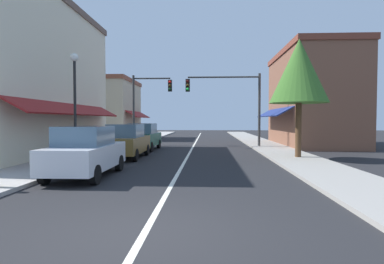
% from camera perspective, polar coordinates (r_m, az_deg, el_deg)
% --- Properties ---
extents(ground_plane, '(80.00, 80.00, 0.00)m').
position_cam_1_polar(ground_plane, '(23.69, 0.16, -2.68)').
color(ground_plane, black).
extents(sidewalk_left, '(2.60, 56.00, 0.12)m').
position_cam_1_polar(sidewalk_left, '(24.57, -12.77, -2.42)').
color(sidewalk_left, '#A39E99').
rests_on(sidewalk_left, ground).
extents(sidewalk_right, '(2.60, 56.00, 0.12)m').
position_cam_1_polar(sidewalk_right, '(24.07, 13.37, -2.52)').
color(sidewalk_right, gray).
rests_on(sidewalk_right, ground).
extents(lane_center_stripe, '(0.14, 52.00, 0.01)m').
position_cam_1_polar(lane_center_stripe, '(23.69, 0.16, -2.67)').
color(lane_center_stripe, silver).
rests_on(lane_center_stripe, ground).
extents(storefront_left_block, '(6.27, 14.20, 8.86)m').
position_cam_1_polar(storefront_left_block, '(20.57, -27.85, 8.71)').
color(storefront_left_block, beige).
rests_on(storefront_left_block, ground).
extents(storefront_right_block, '(6.09, 10.20, 7.39)m').
position_cam_1_polar(storefront_right_block, '(26.88, 20.43, 5.64)').
color(storefront_right_block, brown).
rests_on(storefront_right_block, ground).
extents(storefront_far_left, '(7.23, 8.20, 6.26)m').
position_cam_1_polar(storefront_far_left, '(35.32, -15.09, 3.92)').
color(storefront_far_left, '#BCAD8E').
rests_on(storefront_far_left, ground).
extents(parked_car_nearest_left, '(1.80, 4.11, 1.77)m').
position_cam_1_polar(parked_car_nearest_left, '(11.77, -18.31, -3.37)').
color(parked_car_nearest_left, silver).
rests_on(parked_car_nearest_left, ground).
extents(parked_car_second_left, '(1.81, 4.12, 1.77)m').
position_cam_1_polar(parked_car_second_left, '(17.05, -11.57, -1.63)').
color(parked_car_second_left, brown).
rests_on(parked_car_second_left, ground).
extents(parked_car_third_left, '(1.88, 4.15, 1.77)m').
position_cam_1_polar(parked_car_third_left, '(21.51, -8.67, -0.84)').
color(parked_car_third_left, '#0F4C33').
rests_on(parked_car_third_left, ground).
extents(traffic_signal_mast_arm, '(5.40, 0.50, 5.34)m').
position_cam_1_polar(traffic_signal_mast_arm, '(23.45, 7.19, 6.26)').
color(traffic_signal_mast_arm, '#333333').
rests_on(traffic_signal_mast_arm, ground).
extents(traffic_signal_left_corner, '(3.18, 0.50, 5.52)m').
position_cam_1_polar(traffic_signal_left_corner, '(25.76, -8.09, 5.82)').
color(traffic_signal_left_corner, '#333333').
rests_on(traffic_signal_left_corner, ground).
extents(street_lamp_left_near, '(0.36, 0.36, 4.98)m').
position_cam_1_polar(street_lamp_left_near, '(15.54, -20.06, 7.00)').
color(street_lamp_left_near, black).
rests_on(street_lamp_left_near, ground).
extents(tree_right_near, '(2.92, 2.92, 6.06)m').
position_cam_1_polar(tree_right_near, '(17.27, 18.44, 10.14)').
color(tree_right_near, '#4C331E').
rests_on(tree_right_near, ground).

